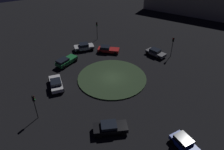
{
  "coord_description": "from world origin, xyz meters",
  "views": [
    {
      "loc": [
        -14.6,
        -27.42,
        22.02
      ],
      "look_at": [
        0.0,
        0.0,
        0.69
      ],
      "focal_mm": 34.83,
      "sensor_mm": 36.0,
      "label": 1
    }
  ],
  "objects": [
    {
      "name": "car_black",
      "position": [
        -5.85,
        -10.43,
        0.74
      ],
      "size": [
        4.77,
        3.27,
        1.4
      ],
      "rotation": [
        0.0,
        0.0,
        2.79
      ],
      "color": "black",
      "rests_on": "ground_plane"
    },
    {
      "name": "roundabout_island",
      "position": [
        0.0,
        0.0,
        0.1
      ],
      "size": [
        12.02,
        12.02,
        0.2
      ],
      "primitive_type": "cylinder",
      "color": "#2D4228",
      "rests_on": "ground_plane"
    },
    {
      "name": "ground_plane",
      "position": [
        0.0,
        0.0,
        0.0
      ],
      "size": [
        116.88,
        116.88,
        0.0
      ],
      "primitive_type": "plane",
      "color": "black"
    },
    {
      "name": "car_silver",
      "position": [
        -0.32,
        12.16,
        0.78
      ],
      "size": [
        4.41,
        2.8,
        1.52
      ],
      "rotation": [
        0.0,
        0.0,
        -0.2
      ],
      "color": "silver",
      "rests_on": "ground_plane"
    },
    {
      "name": "traffic_light_east",
      "position": [
        14.19,
        1.2,
        3.01
      ],
      "size": [
        0.37,
        0.32,
        4.23
      ],
      "rotation": [
        0.0,
        0.0,
        -3.06
      ],
      "color": "#2D2D2D",
      "rests_on": "ground_plane"
    },
    {
      "name": "car_red",
      "position": [
        3.71,
        8.86,
        0.7
      ],
      "size": [
        4.56,
        4.1,
        1.37
      ],
      "rotation": [
        0.0,
        0.0,
        -0.66
      ],
      "color": "red",
      "rests_on": "ground_plane"
    },
    {
      "name": "car_grey",
      "position": [
        11.68,
        2.96,
        0.73
      ],
      "size": [
        2.91,
        4.41,
        1.41
      ],
      "rotation": [
        0.0,
        0.0,
        -1.28
      ],
      "color": "slate",
      "rests_on": "ground_plane"
    },
    {
      "name": "car_white",
      "position": [
        -9.31,
        2.06,
        0.76
      ],
      "size": [
        2.63,
        4.62,
        1.46
      ],
      "rotation": [
        0.0,
        0.0,
        1.42
      ],
      "color": "white",
      "rests_on": "ground_plane"
    },
    {
      "name": "traffic_light_west",
      "position": [
        -13.53,
        -3.54,
        2.82
      ],
      "size": [
        0.38,
        0.35,
        3.95
      ],
      "rotation": [
        0.0,
        0.0,
        0.26
      ],
      "color": "#2D2D2D",
      "rests_on": "ground_plane"
    },
    {
      "name": "car_green",
      "position": [
        -5.63,
        8.2,
        0.79
      ],
      "size": [
        4.69,
        3.58,
        1.49
      ],
      "rotation": [
        0.0,
        0.0,
        0.48
      ],
      "color": "#1E7238",
      "rests_on": "ground_plane"
    },
    {
      "name": "traffic_light_north",
      "position": [
        4.44,
        15.66,
        2.99
      ],
      "size": [
        0.35,
        0.39,
        4.2
      ],
      "rotation": [
        0.0,
        0.0,
        -1.85
      ],
      "color": "#2D2D2D",
      "rests_on": "ground_plane"
    },
    {
      "name": "car_blue",
      "position": [
        0.82,
        -17.12,
        0.74
      ],
      "size": [
        2.04,
        4.61,
        1.44
      ],
      "rotation": [
        0.0,
        0.0,
        -1.55
      ],
      "color": "#1E38A5",
      "rests_on": "ground_plane"
    }
  ]
}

